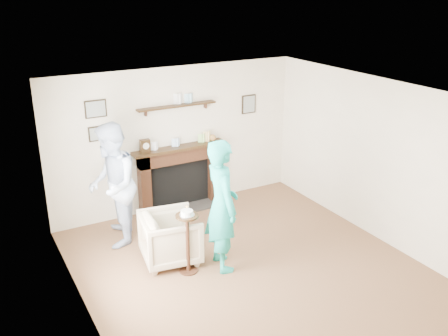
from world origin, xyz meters
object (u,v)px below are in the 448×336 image
at_px(man, 117,241).
at_px(woman, 222,265).
at_px(armchair, 172,260).
at_px(pedestal_table, 187,232).

distance_m(man, woman, 1.78).
relative_size(armchair, pedestal_table, 0.80).
bearing_deg(armchair, man, 38.87).
bearing_deg(woman, armchair, 57.94).
relative_size(armchair, woman, 0.43).
distance_m(armchair, man, 1.06).
xyz_separation_m(armchair, pedestal_table, (0.09, -0.39, 0.62)).
bearing_deg(man, armchair, 48.52).
bearing_deg(pedestal_table, woman, -10.32).
xyz_separation_m(man, pedestal_table, (0.62, -1.31, 0.62)).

